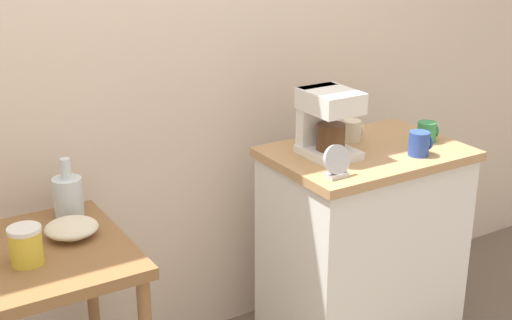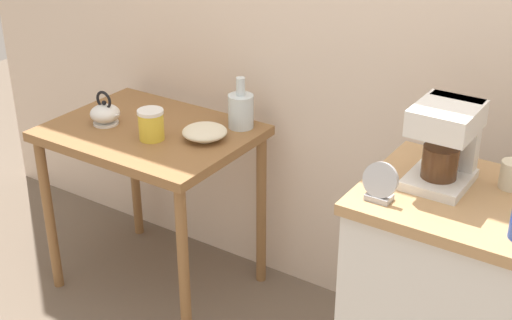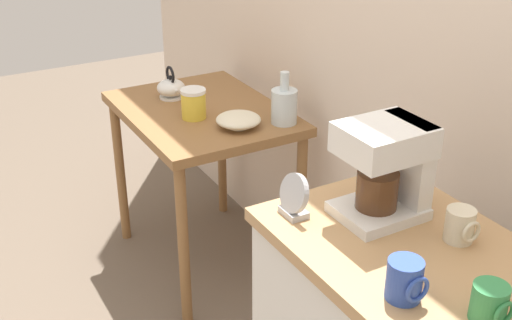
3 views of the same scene
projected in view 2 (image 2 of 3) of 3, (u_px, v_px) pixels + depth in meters
The scene contains 7 objects.
wooden_table at pixel (151, 151), 2.96m from camera, with size 0.82×0.62×0.76m.
bowl_stoneware at pixel (205, 132), 2.81m from camera, with size 0.18×0.18×0.06m.
teakettle at pixel (105, 114), 2.94m from camera, with size 0.15×0.12×0.15m.
glass_carafe_vase at pixel (241, 110), 2.90m from camera, with size 0.10×0.10×0.21m.
canister_enamel at pixel (151, 125), 2.80m from camera, with size 0.10×0.10×0.12m.
coffee_maker at pixel (446, 140), 2.15m from camera, with size 0.18×0.22×0.26m.
table_clock at pixel (380, 184), 2.08m from camera, with size 0.11×0.05×0.12m.
Camera 2 is at (1.09, -1.93, 1.93)m, focal length 49.86 mm.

